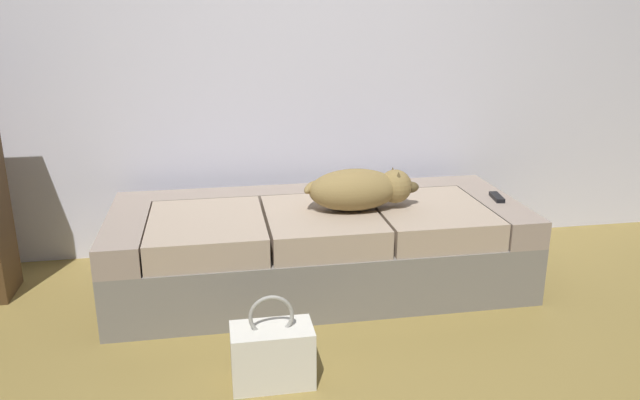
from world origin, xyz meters
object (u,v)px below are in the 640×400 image
at_px(dog_tan, 361,189).
at_px(handbag, 272,354).
at_px(tv_remote, 497,197).
at_px(couch, 318,246).

distance_m(dog_tan, handbag, 1.04).
relative_size(tv_remote, handbag, 0.40).
bearing_deg(handbag, couch, 68.81).
xyz_separation_m(couch, tv_remote, (0.96, -0.05, 0.23)).
xyz_separation_m(dog_tan, handbag, (-0.54, -0.78, -0.42)).
bearing_deg(couch, dog_tan, -21.27).
bearing_deg(couch, handbag, -111.19).
relative_size(dog_tan, tv_remote, 4.12).
height_order(dog_tan, handbag, dog_tan).
bearing_deg(couch, tv_remote, -2.69).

